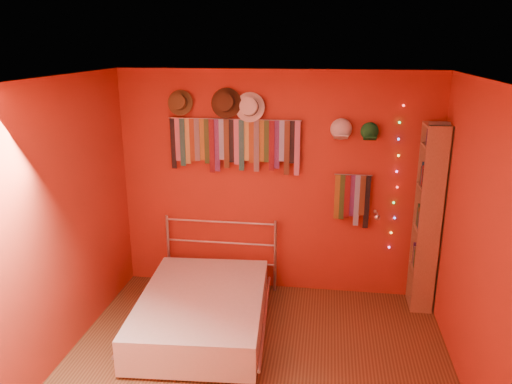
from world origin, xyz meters
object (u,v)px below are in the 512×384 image
at_px(bookshelf, 432,218).
at_px(reading_lamp, 377,216).
at_px(tie_rack, 234,142).
at_px(bed, 203,310).

bearing_deg(bookshelf, reading_lamp, -179.86).
height_order(tie_rack, bed, tie_rack).
bearing_deg(reading_lamp, tie_rack, 174.25).
distance_m(tie_rack, bed, 1.80).
height_order(tie_rack, bookshelf, bookshelf).
bearing_deg(bed, bookshelf, 15.09).
bearing_deg(tie_rack, bed, -100.04).
xyz_separation_m(tie_rack, reading_lamp, (1.55, -0.16, -0.72)).
relative_size(bookshelf, bed, 1.10).
relative_size(reading_lamp, bed, 0.16).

